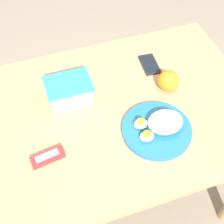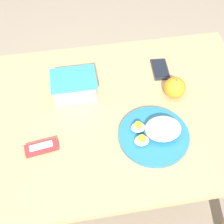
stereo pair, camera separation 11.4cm
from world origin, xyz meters
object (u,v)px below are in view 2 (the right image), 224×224
Objects in this scene: orange_fruit at (175,88)px; cell_phone at (160,69)px; rice_plate at (156,133)px; food_container at (74,87)px; candy_bar at (41,148)px.

cell_phone is at bearing 95.97° from orange_fruit.
orange_fruit is 0.22m from rice_plate.
food_container reaches higher than rice_plate.
candy_bar reaches higher than cell_phone.
rice_plate is 2.13× the size of candy_bar.
orange_fruit is 0.15m from cell_phone.
orange_fruit is at bearing -10.80° from food_container.
food_container is at bearing 169.20° from orange_fruit.
rice_plate reaches higher than cell_phone.
food_container is 2.08× the size of orange_fruit.
food_container is 0.39m from orange_fruit.
rice_plate is (0.26, -0.25, -0.01)m from food_container.
food_container reaches higher than candy_bar.
food_container is 0.38m from cell_phone.
cell_phone is (-0.02, 0.14, -0.04)m from orange_fruit.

